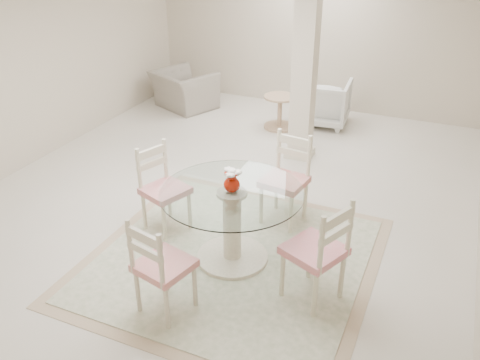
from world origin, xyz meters
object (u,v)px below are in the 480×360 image
at_px(dining_chair_south, 158,262).
at_px(dining_chair_east, 322,246).
at_px(dining_chair_west, 161,182).
at_px(side_table, 280,113).
at_px(column, 305,67).
at_px(armchair_white, 324,102).
at_px(recliner_taupe, 184,90).
at_px(dining_chair_north, 288,172).
at_px(red_vase, 232,181).
at_px(dining_table, 232,226).

bearing_deg(dining_chair_south, dining_chair_east, -136.34).
height_order(dining_chair_west, dining_chair_south, dining_chair_west).
bearing_deg(side_table, column, -54.54).
distance_m(dining_chair_south, armchair_white, 5.15).
xyz_separation_m(dining_chair_east, dining_chair_south, (-1.24, -0.72, -0.05)).
relative_size(dining_chair_east, recliner_taupe, 1.14).
xyz_separation_m(dining_chair_north, armchair_white, (-0.42, 3.16, -0.23)).
relative_size(red_vase, dining_chair_south, 0.22).
relative_size(dining_table, dining_chair_west, 1.28).
height_order(recliner_taupe, armchair_white, armchair_white).
bearing_deg(red_vase, dining_table, 161.57).
relative_size(dining_chair_south, armchair_white, 1.31).
bearing_deg(dining_chair_south, recliner_taupe, -49.60).
height_order(column, dining_chair_east, column).
relative_size(dining_chair_west, dining_chair_south, 1.00).
xyz_separation_m(red_vase, dining_chair_west, (-0.99, 0.26, -0.36)).
height_order(red_vase, dining_chair_south, dining_chair_south).
distance_m(dining_table, armchair_white, 4.16).
relative_size(column, side_table, 4.83).
height_order(dining_table, armchair_white, dining_table).
distance_m(column, dining_chair_south, 3.82).
relative_size(red_vase, armchair_white, 0.29).
bearing_deg(armchair_white, dining_chair_north, 92.78).
xyz_separation_m(dining_chair_north, dining_chair_south, (-0.50, -1.99, -0.03)).
height_order(dining_chair_west, armchair_white, dining_chair_west).
distance_m(dining_chair_north, dining_chair_south, 2.05).
height_order(dining_chair_east, armchair_white, dining_chair_east).
bearing_deg(armchair_white, column, 86.77).
bearing_deg(dining_chair_east, dining_chair_north, -125.73).
relative_size(dining_chair_north, dining_chair_south, 1.06).
height_order(dining_chair_north, armchair_white, dining_chair_north).
height_order(column, dining_table, column).
bearing_deg(dining_chair_north, dining_chair_west, -141.59).
xyz_separation_m(red_vase, dining_chair_south, (-0.25, -0.99, -0.36)).
height_order(dining_chair_east, dining_chair_south, dining_chair_east).
bearing_deg(dining_table, dining_chair_north, 76.10).
distance_m(dining_table, dining_chair_west, 1.04).
bearing_deg(dining_table, dining_chair_south, -104.33).
bearing_deg(red_vase, side_table, 102.13).
xyz_separation_m(dining_table, dining_chair_west, (-0.99, 0.26, 0.17)).
bearing_deg(recliner_taupe, dining_chair_west, 139.49).
xyz_separation_m(column, dining_chair_east, (1.13, -3.02, -0.72)).
bearing_deg(dining_chair_south, armchair_white, -77.39).
bearing_deg(column, dining_chair_south, -91.81).
bearing_deg(dining_chair_north, dining_chair_south, -96.44).
relative_size(column, red_vase, 10.97).
xyz_separation_m(dining_chair_north, dining_chair_west, (-1.23, -0.73, -0.03)).
relative_size(dining_chair_north, armchair_white, 1.38).
relative_size(dining_table, dining_chair_south, 1.29).
relative_size(column, recliner_taupe, 2.58).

